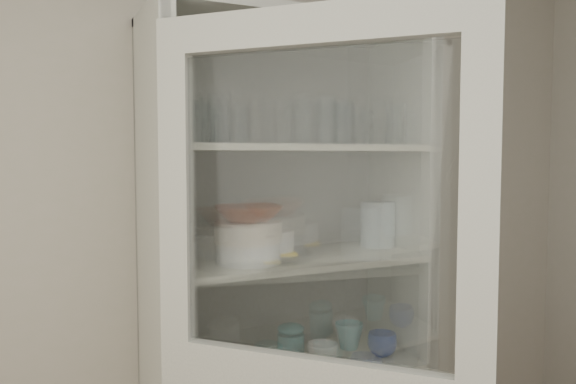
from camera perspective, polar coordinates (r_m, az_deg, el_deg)
name	(u,v)px	position (r m, az deg, el deg)	size (l,w,h in m)	color
wall_back	(216,240)	(2.17, -7.36, -4.87)	(3.60, 0.02, 2.60)	#AEA997
pantry_cabinet	(281,337)	(2.18, -0.72, -14.56)	(1.00, 0.45, 2.10)	#B2B4A9
tumbler_0	(200,122)	(1.78, -8.94, 7.01)	(0.07, 0.07, 0.13)	silver
tumbler_1	(220,119)	(1.77, -6.89, 7.36)	(0.08, 0.08, 0.15)	silver
tumbler_2	(303,122)	(1.91, 1.53, 7.15)	(0.08, 0.08, 0.15)	silver
tumbler_3	(343,123)	(1.94, 5.62, 7.02)	(0.07, 0.07, 0.15)	silver
tumbler_4	(326,121)	(1.93, 3.83, 7.17)	(0.08, 0.08, 0.16)	silver
tumbler_5	(344,123)	(1.97, 5.75, 7.00)	(0.08, 0.08, 0.15)	silver
tumbler_6	(395,125)	(2.12, 10.85, 6.74)	(0.08, 0.08, 0.15)	silver
tumbler_7	(211,126)	(1.90, -7.80, 6.70)	(0.06, 0.06, 0.12)	silver
tumbler_8	(241,126)	(1.93, -4.77, 6.70)	(0.06, 0.06, 0.12)	silver
tumbler_9	(212,121)	(1.92, -7.75, 7.15)	(0.08, 0.08, 0.16)	silver
goblet_0	(167,119)	(1.98, -12.23, 7.29)	(0.08, 0.08, 0.18)	silver
goblet_1	(292,121)	(2.13, 0.46, 7.20)	(0.08, 0.08, 0.18)	silver
goblet_2	(337,121)	(2.20, 5.03, 7.17)	(0.08, 0.08, 0.19)	silver
goblet_3	(365,126)	(2.25, 7.87, 6.62)	(0.07, 0.07, 0.15)	silver
plate_stack_front	(248,252)	(1.91, -4.04, -6.14)	(0.22, 0.22, 0.07)	silver
plate_stack_back	(220,243)	(2.08, -6.88, -5.17)	(0.23, 0.23, 0.08)	silver
cream_bowl	(248,232)	(1.90, -4.05, -4.05)	(0.23, 0.23, 0.07)	beige
terracotta_bowl	(248,213)	(1.89, -4.06, -2.17)	(0.22, 0.22, 0.05)	maroon
glass_platter	(271,256)	(1.99, -1.79, -6.51)	(0.30, 0.30, 0.02)	silver
yellow_trivet	(271,252)	(1.99, -1.79, -6.11)	(0.16, 0.16, 0.01)	yellow
white_ramekin	(270,240)	(1.98, -1.79, -4.93)	(0.17, 0.17, 0.07)	silver
grey_bowl_stack	(378,224)	(2.26, 9.10, -3.24)	(0.14, 0.14, 0.18)	silver
mug_blue	(382,344)	(2.24, 9.55, -14.99)	(0.11, 0.11, 0.09)	navy
mug_teal	(349,336)	(2.30, 6.22, -14.30)	(0.11, 0.11, 0.10)	teal
mug_white	(323,358)	(2.06, 3.53, -16.46)	(0.11, 0.11, 0.10)	silver
teal_jar	(291,345)	(2.16, 0.29, -15.25)	(0.10, 0.10, 0.12)	teal
measuring_cups	(281,369)	(2.05, -0.67, -17.53)	(0.09, 0.09, 0.04)	silver
white_canister	(190,361)	(2.01, -9.94, -16.56)	(0.11, 0.11, 0.13)	silver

